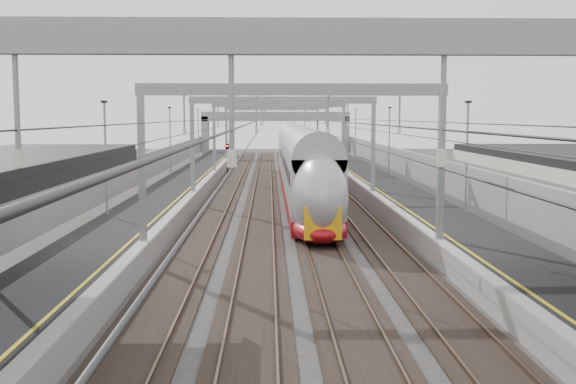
{
  "coord_description": "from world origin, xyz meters",
  "views": [
    {
      "loc": [
        -0.97,
        -8.24,
        6.25
      ],
      "look_at": [
        0.0,
        28.8,
        2.34
      ],
      "focal_mm": 45.0,
      "sensor_mm": 36.0,
      "label": 1
    }
  ],
  "objects": [
    {
      "name": "train",
      "position": [
        1.5,
        48.08,
        2.15
      ],
      "size": [
        2.78,
        50.62,
        4.39
      ],
      "color": "#9F0E13",
      "rests_on": "ground"
    },
    {
      "name": "platform_left",
      "position": [
        -8.0,
        45.0,
        0.5
      ],
      "size": [
        4.0,
        120.0,
        1.0
      ],
      "primitive_type": "cube",
      "color": "black",
      "rests_on": "ground"
    },
    {
      "name": "overbridge",
      "position": [
        0.0,
        100.0,
        5.31
      ],
      "size": [
        22.0,
        2.2,
        6.9
      ],
      "color": "gray",
      "rests_on": "ground"
    },
    {
      "name": "wall_right",
      "position": [
        11.2,
        45.0,
        1.6
      ],
      "size": [
        0.3,
        120.0,
        3.2
      ],
      "primitive_type": "cube",
      "color": "gray",
      "rests_on": "ground"
    },
    {
      "name": "platform_right",
      "position": [
        8.0,
        45.0,
        0.5
      ],
      "size": [
        4.0,
        120.0,
        1.0
      ],
      "primitive_type": "cube",
      "color": "black",
      "rests_on": "ground"
    },
    {
      "name": "wall_left",
      "position": [
        -11.2,
        45.0,
        1.6
      ],
      "size": [
        0.3,
        120.0,
        3.2
      ],
      "primitive_type": "cube",
      "color": "gray",
      "rests_on": "ground"
    },
    {
      "name": "signal_red_far",
      "position": [
        5.4,
        75.11,
        2.42
      ],
      "size": [
        0.32,
        0.32,
        3.48
      ],
      "color": "black",
      "rests_on": "ground"
    },
    {
      "name": "signal_red_near",
      "position": [
        3.2,
        66.18,
        2.42
      ],
      "size": [
        0.32,
        0.32,
        3.48
      ],
      "color": "black",
      "rests_on": "ground"
    },
    {
      "name": "signal_green",
      "position": [
        -5.2,
        64.92,
        2.42
      ],
      "size": [
        0.32,
        0.32,
        3.48
      ],
      "color": "black",
      "rests_on": "ground"
    },
    {
      "name": "tracks",
      "position": [
        0.0,
        45.0,
        0.05
      ],
      "size": [
        11.4,
        140.0,
        0.2
      ],
      "color": "black",
      "rests_on": "ground"
    },
    {
      "name": "overhead_line",
      "position": [
        0.0,
        51.62,
        6.14
      ],
      "size": [
        13.0,
        140.0,
        6.6
      ],
      "color": "gray",
      "rests_on": "platform_left"
    }
  ]
}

